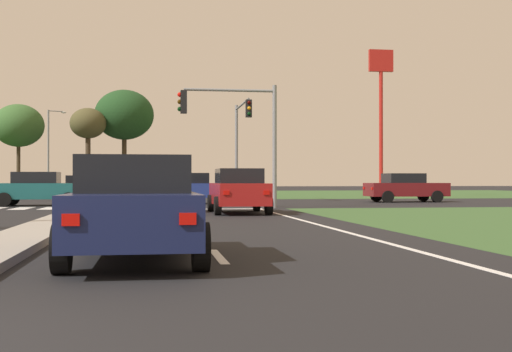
% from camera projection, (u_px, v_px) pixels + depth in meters
% --- Properties ---
extents(ground_plane, '(200.00, 200.00, 0.00)m').
position_uv_depth(ground_plane, '(103.00, 204.00, 34.01)').
color(ground_plane, black).
extents(grass_verge_far_right, '(35.00, 35.00, 0.01)m').
position_uv_depth(grass_verge_far_right, '(406.00, 193.00, 62.08)').
color(grass_verge_far_right, '#385B2D').
rests_on(grass_verge_far_right, ground).
extents(median_island_near, '(1.20, 22.00, 0.14)m').
position_uv_depth(median_island_near, '(41.00, 230.00, 15.23)').
color(median_island_near, gray).
rests_on(median_island_near, ground).
extents(median_island_far, '(1.20, 36.00, 0.14)m').
position_uv_depth(median_island_far, '(124.00, 193.00, 58.73)').
color(median_island_far, '#ADA89E').
rests_on(median_island_far, ground).
extents(lane_dash_near, '(0.14, 2.00, 0.01)m').
position_uv_depth(lane_dash_near, '(218.00, 256.00, 10.46)').
color(lane_dash_near, silver).
rests_on(lane_dash_near, ground).
extents(lane_dash_second, '(0.14, 2.00, 0.01)m').
position_uv_depth(lane_dash_second, '(195.00, 229.00, 16.39)').
color(lane_dash_second, silver).
rests_on(lane_dash_second, ground).
extents(lane_dash_third, '(0.14, 2.00, 0.01)m').
position_uv_depth(lane_dash_third, '(184.00, 216.00, 22.32)').
color(lane_dash_third, silver).
rests_on(lane_dash_third, ground).
extents(lane_dash_fourth, '(0.14, 2.00, 0.01)m').
position_uv_depth(lane_dash_fourth, '(177.00, 209.00, 28.25)').
color(lane_dash_fourth, silver).
rests_on(lane_dash_fourth, ground).
extents(lane_dash_fifth, '(0.14, 2.00, 0.01)m').
position_uv_depth(lane_dash_fifth, '(173.00, 204.00, 34.18)').
color(lane_dash_fifth, silver).
rests_on(lane_dash_fifth, ground).
extents(edge_line_right, '(0.14, 24.00, 0.01)m').
position_uv_depth(edge_line_right, '(325.00, 226.00, 17.25)').
color(edge_line_right, silver).
rests_on(edge_line_right, ground).
extents(stop_bar_near, '(6.40, 0.50, 0.01)m').
position_uv_depth(stop_bar_near, '(185.00, 209.00, 27.67)').
color(stop_bar_near, silver).
rests_on(stop_bar_near, ground).
extents(crosswalk_bar_fourth, '(0.70, 2.80, 0.01)m').
position_uv_depth(crosswalk_bar_fourth, '(22.00, 208.00, 28.43)').
color(crosswalk_bar_fourth, silver).
rests_on(crosswalk_bar_fourth, ground).
extents(crosswalk_bar_fifth, '(0.70, 2.80, 0.01)m').
position_uv_depth(crosswalk_bar_fifth, '(50.00, 208.00, 28.60)').
color(crosswalk_bar_fifth, silver).
rests_on(crosswalk_bar_fifth, ground).
extents(crosswalk_bar_sixth, '(0.70, 2.80, 0.01)m').
position_uv_depth(crosswalk_bar_sixth, '(78.00, 208.00, 28.78)').
color(crosswalk_bar_sixth, silver).
rests_on(crosswalk_bar_sixth, ground).
extents(crosswalk_bar_seventh, '(0.70, 2.80, 0.01)m').
position_uv_depth(crosswalk_bar_seventh, '(106.00, 208.00, 28.95)').
color(crosswalk_bar_seventh, silver).
rests_on(crosswalk_bar_seventh, ground).
extents(crosswalk_bar_eighth, '(0.70, 2.80, 0.01)m').
position_uv_depth(crosswalk_bar_eighth, '(133.00, 208.00, 29.12)').
color(crosswalk_bar_eighth, silver).
rests_on(crosswalk_bar_eighth, ground).
extents(car_silver_near, '(1.96, 4.41, 1.52)m').
position_uv_depth(car_silver_near, '(149.00, 191.00, 25.00)').
color(car_silver_near, '#B7B7BC').
rests_on(car_silver_near, ground).
extents(car_navy_second, '(1.97, 4.55, 1.53)m').
position_uv_depth(car_navy_second, '(135.00, 207.00, 10.02)').
color(car_navy_second, '#161E47').
rests_on(car_navy_second, ground).
extents(car_maroon_third, '(4.36, 2.08, 1.56)m').
position_uv_depth(car_maroon_third, '(405.00, 187.00, 37.00)').
color(car_maroon_third, maroon).
rests_on(car_maroon_third, ground).
extents(car_black_fourth, '(1.99, 4.42, 1.50)m').
position_uv_depth(car_black_fourth, '(80.00, 187.00, 43.71)').
color(car_black_fourth, black).
rests_on(car_black_fourth, ground).
extents(car_teal_fifth, '(4.42, 2.06, 1.57)m').
position_uv_depth(car_teal_fifth, '(39.00, 189.00, 31.48)').
color(car_teal_fifth, '#19565B').
rests_on(car_teal_fifth, ground).
extents(car_blue_sixth, '(4.48, 2.00, 1.56)m').
position_uv_depth(car_blue_sixth, '(190.00, 188.00, 34.11)').
color(car_blue_sixth, navy).
rests_on(car_blue_sixth, ground).
extents(car_red_seventh, '(1.97, 4.34, 1.60)m').
position_uv_depth(car_red_seventh, '(238.00, 191.00, 24.35)').
color(car_red_seventh, '#A31919').
rests_on(car_red_seventh, ground).
extents(traffic_signal_far_right, '(0.32, 5.72, 5.83)m').
position_uv_depth(traffic_signal_far_right, '(241.00, 131.00, 39.66)').
color(traffic_signal_far_right, gray).
rests_on(traffic_signal_far_right, ground).
extents(traffic_signal_near_right, '(4.19, 0.32, 5.22)m').
position_uv_depth(traffic_signal_near_right, '(238.00, 123.00, 28.43)').
color(traffic_signal_near_right, gray).
rests_on(traffic_signal_near_right, ground).
extents(street_lamp_fourth, '(1.97, 0.81, 9.02)m').
position_uv_depth(street_lamp_fourth, '(50.00, 146.00, 75.05)').
color(street_lamp_fourth, gray).
rests_on(street_lamp_fourth, ground).
extents(pedestrian_at_median, '(0.34, 0.34, 1.69)m').
position_uv_depth(pedestrian_at_median, '(115.00, 181.00, 42.90)').
color(pedestrian_at_median, '#4C4C4C').
rests_on(pedestrian_at_median, median_island_far).
extents(fastfood_pole_sign, '(1.80, 0.40, 10.75)m').
position_uv_depth(fastfood_pole_sign, '(381.00, 89.00, 49.51)').
color(fastfood_pole_sign, red).
rests_on(fastfood_pole_sign, ground).
extents(treeline_second, '(4.56, 4.56, 8.10)m').
position_uv_depth(treeline_second, '(19.00, 126.00, 61.29)').
color(treeline_second, '#423323').
rests_on(treeline_second, ground).
extents(treeline_third, '(3.23, 3.23, 7.71)m').
position_uv_depth(treeline_third, '(88.00, 125.00, 60.82)').
color(treeline_third, '#423323').
rests_on(treeline_third, ground).
extents(treeline_fourth, '(5.49, 5.49, 9.66)m').
position_uv_depth(treeline_fourth, '(124.00, 115.00, 63.25)').
color(treeline_fourth, '#423323').
rests_on(treeline_fourth, ground).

